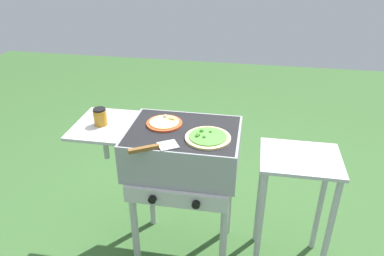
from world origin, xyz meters
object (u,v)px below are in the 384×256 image
Objects in this scene: grill at (181,152)px; pizza_veggie at (208,137)px; sauce_jar at (100,117)px; prep_table at (295,191)px; pizza_cheese at (165,123)px; spatula at (154,147)px.

grill is 3.85× the size of pizza_veggie.
sauce_jar is 1.21m from prep_table.
prep_table is at bearing -4.05° from pizza_cheese.
pizza_veggie is (0.16, -0.06, 0.15)m from grill.
sauce_jar is 0.13× the size of prep_table.
grill is at bearing 65.57° from spatula.
sauce_jar reaches higher than pizza_veggie.
spatula is at bearing -149.94° from pizza_veggie.
pizza_cheese is 0.30m from pizza_veggie.
grill is 0.51m from sauce_jar.
sauce_jar is at bearing -179.38° from prep_table.
spatula is at bearing -29.01° from sauce_jar.
pizza_veggie is 0.62m from prep_table.
grill is 4.59× the size of pizza_cheese.
pizza_cheese is 0.83× the size of spatula.
sauce_jar is at bearing -169.43° from pizza_cheese.
prep_table is at bearing 7.69° from pizza_veggie.
sauce_jar is at bearing 174.87° from pizza_veggie.
prep_table is (0.77, 0.22, -0.34)m from spatula.
sauce_jar is at bearing -179.03° from grill.
pizza_cheese reaches higher than grill.
pizza_veggie is at bearing -24.77° from pizza_cheese.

